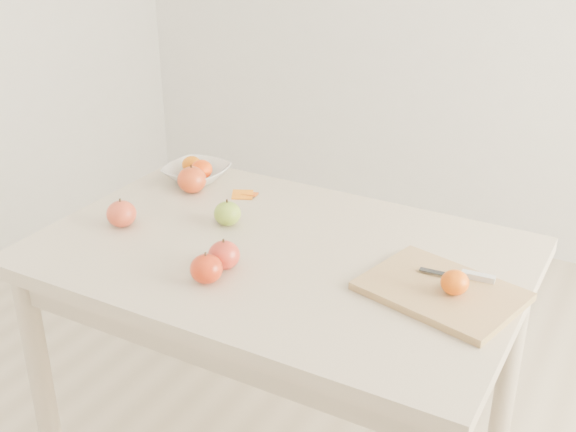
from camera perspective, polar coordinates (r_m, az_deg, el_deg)
The scene contains 14 objects.
table at distance 1.85m, azimuth -0.75°, elevation -5.32°, with size 1.20×0.80×0.75m.
cutting_board at distance 1.64m, azimuth 12.02°, elevation -5.83°, with size 0.33×0.24×0.02m, color #AC8056.
board_tangerine at distance 1.61m, azimuth 13.04°, elevation -5.14°, with size 0.06×0.06×0.05m, color #CA3F07.
fruit_bowl at distance 2.21m, azimuth -7.23°, elevation 3.38°, with size 0.19×0.19×0.05m, color white.
bowl_tangerine_near at distance 2.22m, azimuth -7.63°, elevation 4.07°, with size 0.06×0.06×0.05m, color orange.
bowl_tangerine_far at distance 2.17m, azimuth -6.85°, elevation 3.68°, with size 0.07×0.07×0.06m, color #E64C08.
orange_peel_a at distance 2.09m, azimuth -3.61°, elevation 1.58°, with size 0.06×0.04×0.00m, color orange.
orange_peel_b at distance 2.10m, azimuth -3.06°, elevation 1.69°, with size 0.04×0.04×0.00m, color #D1510E.
paring_knife at distance 1.68m, azimuth 14.32°, elevation -4.62°, with size 0.17×0.05×0.01m.
apple_green at distance 1.91m, azimuth -4.81°, elevation 0.20°, with size 0.07×0.07×0.07m, color #598519.
apple_red_b at distance 1.95m, azimuth -13.03°, elevation 0.17°, with size 0.08×0.08×0.07m, color #A81119.
apple_red_e at distance 1.71m, azimuth -5.08°, elevation -3.10°, with size 0.08×0.08×0.07m, color maroon.
apple_red_c at distance 1.65m, azimuth -6.47°, elevation -4.17°, with size 0.08×0.08×0.07m, color #9F0D08.
apple_red_a at distance 2.12m, azimuth -7.60°, elevation 2.86°, with size 0.09×0.09×0.08m, color #98150B.
Camera 1 is at (0.79, -1.38, 1.60)m, focal length 45.00 mm.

